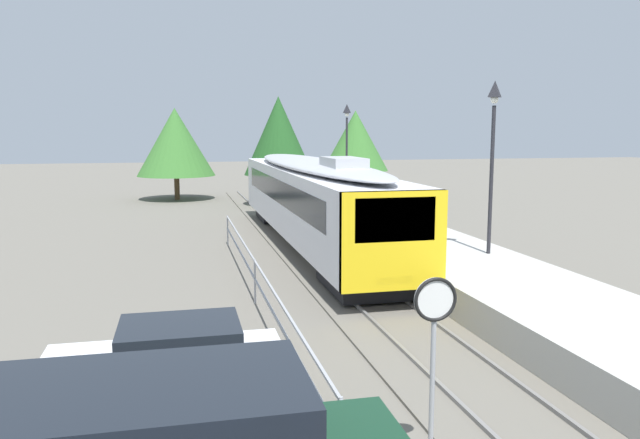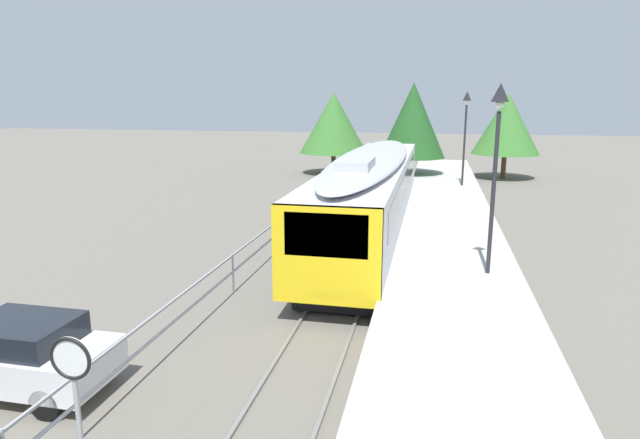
% 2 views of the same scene
% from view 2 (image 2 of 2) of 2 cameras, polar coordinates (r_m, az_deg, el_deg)
% --- Properties ---
extents(ground_plane, '(160.00, 160.00, 0.00)m').
position_cam_2_polar(ground_plane, '(17.59, -7.07, -6.73)').
color(ground_plane, '#6B665B').
extents(track_rails, '(3.20, 60.00, 0.14)m').
position_cam_2_polar(track_rails, '(16.88, 2.68, -7.37)').
color(track_rails, '#6B665B').
rests_on(track_rails, ground).
extents(commuter_train, '(2.82, 19.69, 3.74)m').
position_cam_2_polar(commuter_train, '(22.76, 5.49, 3.35)').
color(commuter_train, silver).
rests_on(commuter_train, track_rails).
extents(station_platform, '(3.90, 60.00, 0.90)m').
position_cam_2_polar(station_platform, '(16.56, 13.93, -6.62)').
color(station_platform, '#B7B5AD').
rests_on(station_platform, ground).
extents(platform_lamp_mid_platform, '(0.34, 0.34, 5.35)m').
position_cam_2_polar(platform_lamp_mid_platform, '(15.62, 18.32, 7.66)').
color(platform_lamp_mid_platform, '#232328').
rests_on(platform_lamp_mid_platform, station_platform).
extents(platform_lamp_far_end, '(0.34, 0.34, 5.35)m').
position_cam_2_polar(platform_lamp_far_end, '(32.08, 15.26, 10.12)').
color(platform_lamp_far_end, '#232328').
rests_on(platform_lamp_far_end, station_platform).
extents(speed_limit_sign, '(0.61, 0.10, 2.81)m').
position_cam_2_polar(speed_limit_sign, '(8.12, -24.75, -15.63)').
color(speed_limit_sign, '#9EA0A5').
rests_on(speed_limit_sign, ground).
extents(parked_hatchback_white, '(4.01, 1.78, 1.53)m').
position_cam_2_polar(parked_hatchback_white, '(12.73, -29.60, -12.35)').
color(parked_hatchback_white, white).
rests_on(parked_hatchback_white, ground).
extents(tree_behind_carpark, '(4.38, 4.38, 6.90)m').
position_cam_2_polar(tree_behind_carpark, '(36.66, 9.86, 10.35)').
color(tree_behind_carpark, brown).
rests_on(tree_behind_carpark, ground).
extents(tree_behind_station_far, '(5.34, 5.34, 6.32)m').
position_cam_2_polar(tree_behind_station_far, '(42.61, 1.46, 10.23)').
color(tree_behind_station_far, brown).
rests_on(tree_behind_station_far, ground).
extents(tree_distant_left, '(4.90, 4.90, 6.24)m').
position_cam_2_polar(tree_distant_left, '(42.26, 19.27, 9.57)').
color(tree_distant_left, brown).
rests_on(tree_distant_left, ground).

